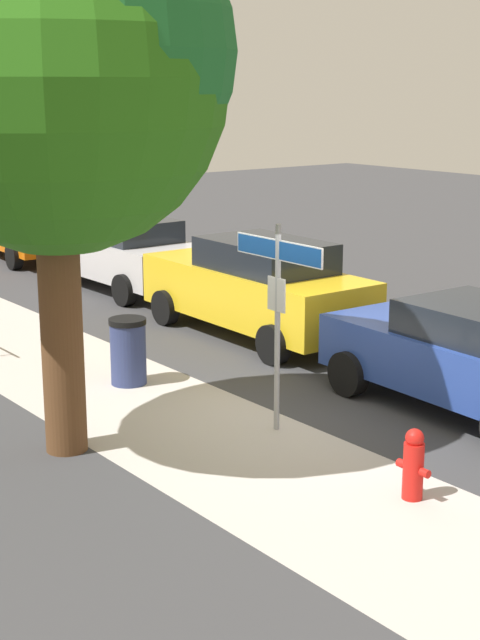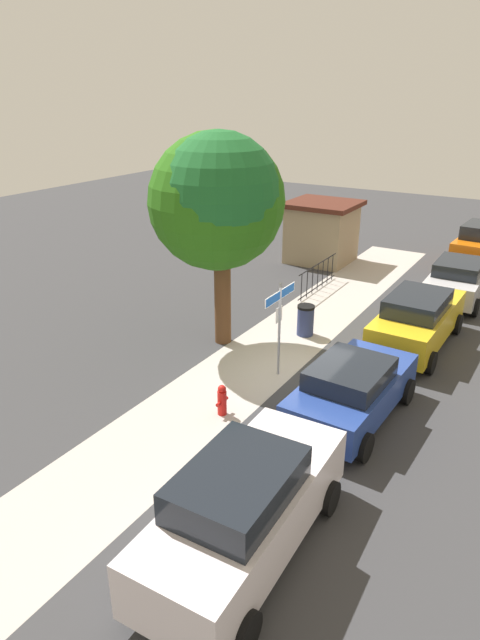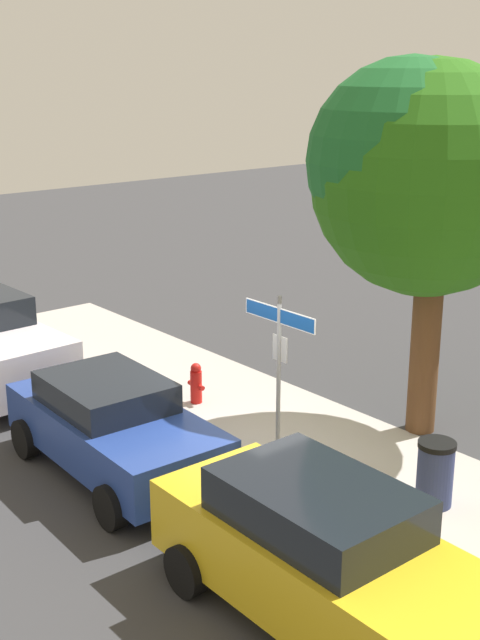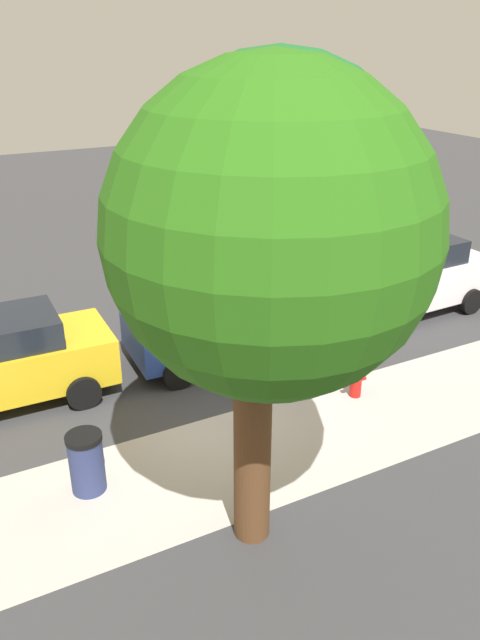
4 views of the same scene
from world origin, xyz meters
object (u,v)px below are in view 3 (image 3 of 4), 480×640
object	(u,v)px
car_yellow	(329,560)
fire_hydrant	(196,383)
car_blue	(113,425)
trash_bin	(435,473)
shade_tree	(421,174)
street_sign	(279,343)

from	to	relation	value
car_yellow	fire_hydrant	bearing A→B (deg)	156.19
car_blue	trash_bin	world-z (taller)	car_blue
car_yellow	trash_bin	size ratio (longest dim) A/B	4.76
shade_tree	street_sign	bearing A→B (deg)	-106.50
shade_tree	trash_bin	size ratio (longest dim) A/B	6.37
street_sign	trash_bin	xyz separation A→B (m)	(2.77, 0.50, -1.36)
car_blue	car_yellow	size ratio (longest dim) A/B	0.89
car_yellow	car_blue	bearing A→B (deg)	178.50
street_sign	car_blue	distance (m)	2.89
car_blue	car_yellow	bearing A→B (deg)	-0.22
car_yellow	fire_hydrant	size ratio (longest dim) A/B	5.98
fire_hydrant	street_sign	bearing A→B (deg)	-4.59
street_sign	fire_hydrant	xyz separation A→B (m)	(-2.47, 0.20, -1.47)
car_yellow	trash_bin	xyz separation A→B (m)	(-0.97, 3.18, -0.38)
shade_tree	car_yellow	size ratio (longest dim) A/B	1.34
car_yellow	trash_bin	bearing A→B (deg)	108.08
car_yellow	fire_hydrant	world-z (taller)	car_yellow
shade_tree	fire_hydrant	distance (m)	5.57
shade_tree	car_yellow	distance (m)	6.88
car_blue	car_yellow	xyz separation A→B (m)	(4.80, -0.21, 0.10)
street_sign	car_yellow	distance (m)	4.71
shade_tree	car_blue	world-z (taller)	shade_tree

